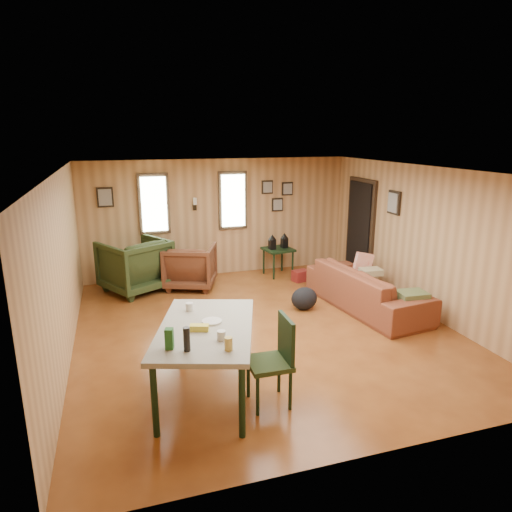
# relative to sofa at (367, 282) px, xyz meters

# --- Properties ---
(room) EXTENTS (5.54, 6.04, 2.44)m
(room) POSITION_rel_sofa_xyz_m (-1.76, -0.02, 0.73)
(room) COLOR brown
(room) RESTS_ON ground
(sofa) EXTENTS (1.00, 2.47, 0.94)m
(sofa) POSITION_rel_sofa_xyz_m (0.00, 0.00, 0.00)
(sofa) COLOR brown
(sofa) RESTS_ON ground
(recliner_brown) EXTENTS (1.15, 1.12, 0.93)m
(recliner_brown) POSITION_rel_sofa_xyz_m (-2.67, 1.98, -0.00)
(recliner_brown) COLOR #552C19
(recliner_brown) RESTS_ON ground
(recliner_green) EXTENTS (1.43, 1.40, 1.10)m
(recliner_green) POSITION_rel_sofa_xyz_m (-3.69, 2.08, 0.08)
(recliner_green) COLOR #273417
(recliner_green) RESTS_ON ground
(end_table) EXTENTS (0.59, 0.56, 0.65)m
(end_table) POSITION_rel_sofa_xyz_m (-3.40, 2.21, -0.11)
(end_table) COLOR black
(end_table) RESTS_ON ground
(side_table) EXTENTS (0.64, 0.64, 0.89)m
(side_table) POSITION_rel_sofa_xyz_m (-0.79, 2.21, 0.14)
(side_table) COLOR black
(side_table) RESTS_ON ground
(cooler) EXTENTS (0.35, 0.28, 0.22)m
(cooler) POSITION_rel_sofa_xyz_m (-0.49, 1.69, -0.36)
(cooler) COLOR maroon
(cooler) RESTS_ON ground
(backpack) EXTENTS (0.54, 0.47, 0.39)m
(backpack) POSITION_rel_sofa_xyz_m (-1.03, 0.25, -0.28)
(backpack) COLOR black
(backpack) RESTS_ON ground
(sofa_pillows) EXTENTS (0.53, 1.89, 0.39)m
(sofa_pillows) POSITION_rel_sofa_xyz_m (0.31, -0.12, 0.04)
(sofa_pillows) COLOR #535E34
(sofa_pillows) RESTS_ON sofa
(dining_table) EXTENTS (1.47, 1.90, 1.10)m
(dining_table) POSITION_rel_sofa_xyz_m (-3.13, -1.87, 0.31)
(dining_table) COLOR gray
(dining_table) RESTS_ON ground
(dining_chair) EXTENTS (0.46, 0.46, 1.00)m
(dining_chair) POSITION_rel_sofa_xyz_m (-2.43, -2.20, 0.09)
(dining_chair) COLOR #273417
(dining_chair) RESTS_ON ground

